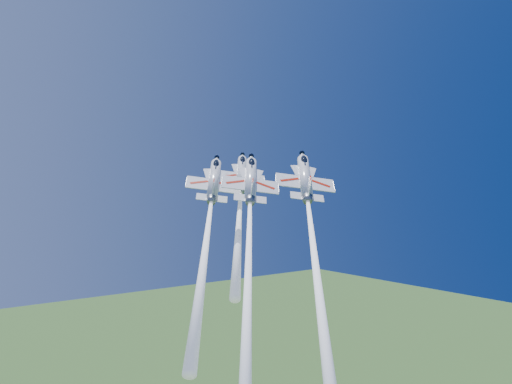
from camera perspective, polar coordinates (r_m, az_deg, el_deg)
jet_lead at (r=100.50m, az=-1.64°, el=-1.67°), size 19.29×27.70×28.23m
jet_left at (r=90.47m, az=-4.89°, el=-4.06°), size 22.99×33.42×34.59m
jet_right at (r=85.32m, az=5.98°, el=-7.33°), size 30.95×45.93×48.73m
jet_slot at (r=79.63m, az=-0.77°, el=-7.41°), size 28.17×41.83×44.39m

